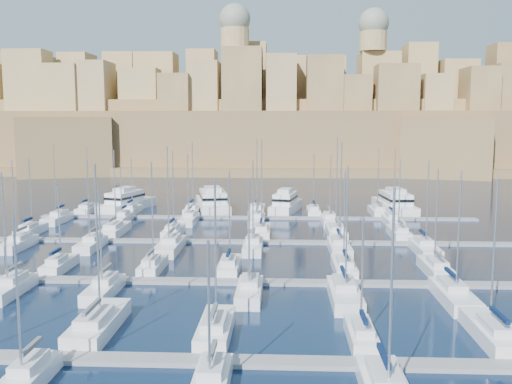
{
  "coord_description": "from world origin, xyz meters",
  "views": [
    {
      "loc": [
        4.98,
        -76.36,
        18.93
      ],
      "look_at": [
        1.16,
        6.0,
        8.5
      ],
      "focal_mm": 40.0,
      "sensor_mm": 36.0,
      "label": 1
    }
  ],
  "objects_px": {
    "sailboat_2": "(98,324)",
    "motor_yacht_c": "(286,204)",
    "motor_yacht_d": "(395,203)",
    "sailboat_4": "(361,335)",
    "motor_yacht_a": "(126,202)",
    "motor_yacht_b": "(212,202)"
  },
  "relations": [
    {
      "from": "sailboat_2",
      "to": "motor_yacht_c",
      "type": "xyz_separation_m",
      "value": [
        17.2,
        68.1,
        0.96
      ]
    },
    {
      "from": "motor_yacht_d",
      "to": "motor_yacht_c",
      "type": "bearing_deg",
      "value": -175.24
    },
    {
      "from": "sailboat_4",
      "to": "motor_yacht_a",
      "type": "xyz_separation_m",
      "value": [
        -39.71,
        70.61,
        1.02
      ]
    },
    {
      "from": "motor_yacht_c",
      "to": "motor_yacht_a",
      "type": "bearing_deg",
      "value": 178.34
    },
    {
      "from": "sailboat_4",
      "to": "motor_yacht_a",
      "type": "height_order",
      "value": "sailboat_4"
    },
    {
      "from": "motor_yacht_d",
      "to": "motor_yacht_b",
      "type": "bearing_deg",
      "value": 178.85
    },
    {
      "from": "sailboat_4",
      "to": "motor_yacht_d",
      "type": "bearing_deg",
      "value": 76.92
    },
    {
      "from": "sailboat_2",
      "to": "motor_yacht_d",
      "type": "bearing_deg",
      "value": 60.3
    },
    {
      "from": "sailboat_2",
      "to": "motor_yacht_a",
      "type": "distance_m",
      "value": 71.0
    },
    {
      "from": "motor_yacht_a",
      "to": "sailboat_4",
      "type": "bearing_deg",
      "value": -60.65
    },
    {
      "from": "sailboat_4",
      "to": "motor_yacht_b",
      "type": "bearing_deg",
      "value": 106.66
    },
    {
      "from": "sailboat_2",
      "to": "motor_yacht_b",
      "type": "relative_size",
      "value": 0.75
    },
    {
      "from": "sailboat_4",
      "to": "motor_yacht_b",
      "type": "xyz_separation_m",
      "value": [
        -21.64,
        72.29,
        1.02
      ]
    },
    {
      "from": "motor_yacht_d",
      "to": "sailboat_4",
      "type": "bearing_deg",
      "value": -103.08
    },
    {
      "from": "sailboat_2",
      "to": "motor_yacht_c",
      "type": "height_order",
      "value": "sailboat_2"
    },
    {
      "from": "sailboat_4",
      "to": "motor_yacht_c",
      "type": "height_order",
      "value": "sailboat_4"
    },
    {
      "from": "motor_yacht_b",
      "to": "motor_yacht_d",
      "type": "relative_size",
      "value": 1.11
    },
    {
      "from": "motor_yacht_b",
      "to": "sailboat_2",
      "type": "bearing_deg",
      "value": -91.34
    },
    {
      "from": "motor_yacht_b",
      "to": "motor_yacht_c",
      "type": "height_order",
      "value": "same"
    },
    {
      "from": "sailboat_4",
      "to": "motor_yacht_d",
      "type": "height_order",
      "value": "sailboat_4"
    },
    {
      "from": "motor_yacht_a",
      "to": "motor_yacht_c",
      "type": "height_order",
      "value": "same"
    },
    {
      "from": "sailboat_4",
      "to": "motor_yacht_c",
      "type": "relative_size",
      "value": 0.75
    }
  ]
}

